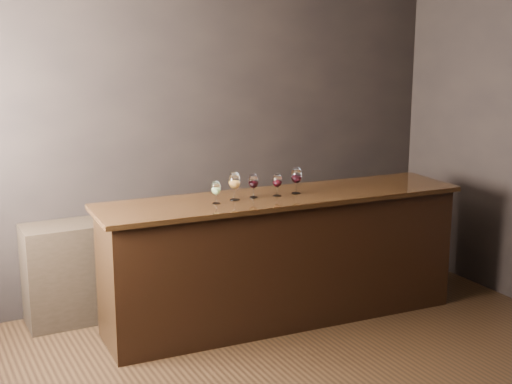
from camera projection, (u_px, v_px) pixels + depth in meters
name	position (u px, v px, depth m)	size (l,w,h in m)	color
room_shell	(281.00, 122.00, 4.20)	(5.02, 4.52, 2.81)	black
bar_counter	(282.00, 260.00, 5.80)	(2.90, 0.63, 1.02)	black
bar_top	(283.00, 197.00, 5.69)	(3.00, 0.70, 0.04)	black
back_bar_shelf	(161.00, 259.00, 6.13)	(2.29, 0.40, 0.82)	black
glass_white	(216.00, 189.00, 5.38)	(0.07, 0.07, 0.17)	white
glass_amber	(234.00, 182.00, 5.49)	(0.09, 0.09, 0.21)	white
glass_red_a	(253.00, 182.00, 5.58)	(0.08, 0.08, 0.18)	white
glass_red_b	(277.00, 181.00, 5.63)	(0.08, 0.08, 0.18)	white
glass_red_c	(296.00, 176.00, 5.71)	(0.09, 0.09, 0.21)	white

